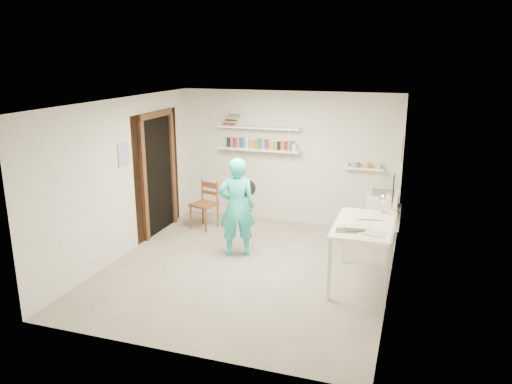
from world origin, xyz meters
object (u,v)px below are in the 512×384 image
(work_table, at_px, (363,254))
(desk_lamp, at_px, (386,199))
(belfast_sink, at_px, (383,201))
(man, at_px, (237,207))
(wall_clock, at_px, (247,188))
(wooden_chair, at_px, (204,204))

(work_table, bearing_deg, desk_lamp, 67.58)
(belfast_sink, distance_m, work_table, 1.71)
(man, height_order, desk_lamp, man)
(belfast_sink, height_order, work_table, work_table)
(wall_clock, distance_m, wooden_chair, 1.45)
(work_table, xyz_separation_m, desk_lamp, (0.21, 0.52, 0.65))
(belfast_sink, xyz_separation_m, wooden_chair, (-3.06, -0.28, -0.26))
(belfast_sink, height_order, man, man)
(wall_clock, distance_m, desk_lamp, 2.09)
(man, distance_m, wall_clock, 0.34)
(wall_clock, xyz_separation_m, desk_lamp, (2.08, -0.11, 0.05))
(belfast_sink, relative_size, wall_clock, 2.17)
(belfast_sink, height_order, desk_lamp, desk_lamp)
(man, relative_size, wooden_chair, 1.75)
(man, xyz_separation_m, wall_clock, (0.09, 0.20, 0.26))
(belfast_sink, distance_m, wooden_chair, 3.08)
(wall_clock, xyz_separation_m, wooden_chair, (-1.08, 0.78, -0.59))
(wooden_chair, bearing_deg, belfast_sink, 21.52)
(wooden_chair, distance_m, work_table, 3.26)
(work_table, bearing_deg, wooden_chair, 154.61)
(wall_clock, relative_size, wooden_chair, 0.32)
(man, bearing_deg, desk_lamp, 157.78)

